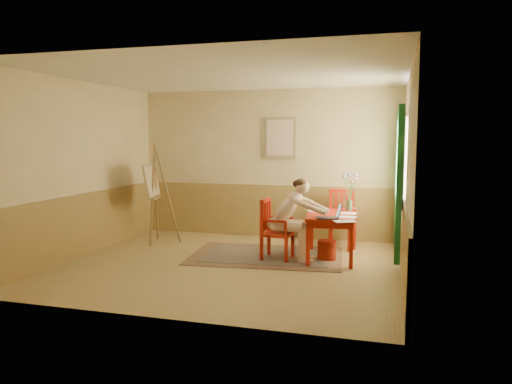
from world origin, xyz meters
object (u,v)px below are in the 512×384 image
(figure, at_px, (291,216))
(table, at_px, (330,219))
(chair_back, at_px, (342,218))
(chair_left, at_px, (274,229))
(laptop, at_px, (331,215))
(easel, at_px, (153,184))

(figure, bearing_deg, table, 29.37)
(figure, bearing_deg, chair_back, 63.06)
(chair_left, distance_m, chair_back, 1.54)
(table, xyz_separation_m, laptop, (0.06, -0.46, 0.13))
(chair_back, distance_m, easel, 3.41)
(chair_left, distance_m, laptop, 0.96)
(chair_left, xyz_separation_m, chair_back, (0.92, 1.23, 0.02))
(chair_back, bearing_deg, easel, -169.39)
(chair_back, bearing_deg, table, -95.28)
(table, xyz_separation_m, figure, (-0.56, -0.31, 0.08))
(figure, xyz_separation_m, easel, (-2.66, 0.65, 0.35))
(figure, xyz_separation_m, laptop, (0.62, -0.15, 0.05))
(table, relative_size, chair_left, 1.33)
(chair_left, height_order, laptop, chair_left)
(chair_back, bearing_deg, laptop, -90.95)
(table, xyz_separation_m, easel, (-3.22, 0.33, 0.44))
(table, bearing_deg, laptop, -82.07)
(laptop, bearing_deg, figure, 166.29)
(chair_left, bearing_deg, table, 18.41)
(chair_back, distance_m, laptop, 1.44)
(table, distance_m, figure, 0.64)
(table, bearing_deg, figure, -150.63)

